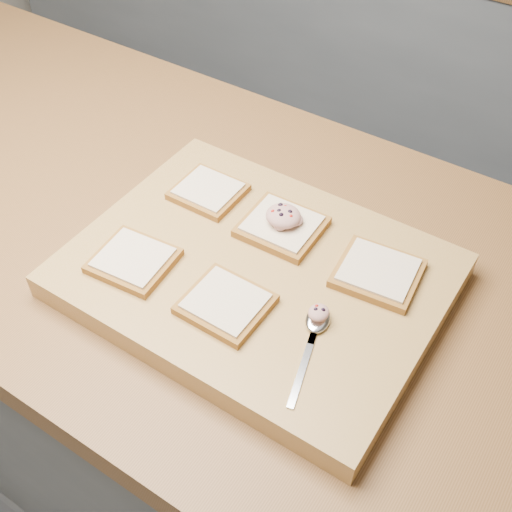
{
  "coord_description": "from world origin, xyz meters",
  "views": [
    {
      "loc": [
        0.52,
        -0.61,
        1.65
      ],
      "look_at": [
        0.16,
        -0.06,
        0.96
      ],
      "focal_mm": 45.0,
      "sensor_mm": 36.0,
      "label": 1
    }
  ],
  "objects": [
    {
      "name": "ground",
      "position": [
        0.0,
        0.0,
        0.0
      ],
      "size": [
        4.0,
        4.0,
        0.0
      ],
      "primitive_type": "plane",
      "color": "#515459",
      "rests_on": "ground"
    },
    {
      "name": "island_counter",
      "position": [
        0.0,
        0.0,
        0.45
      ],
      "size": [
        2.0,
        0.8,
        0.9
      ],
      "color": "slate",
      "rests_on": "ground"
    },
    {
      "name": "back_counter",
      "position": [
        0.0,
        1.43,
        0.47
      ],
      "size": [
        3.6,
        0.62,
        0.94
      ],
      "color": "slate",
      "rests_on": "ground"
    },
    {
      "name": "cutting_board",
      "position": [
        0.16,
        -0.06,
        0.92
      ],
      "size": [
        0.55,
        0.42,
        0.04
      ],
      "primitive_type": "cube",
      "color": "#A77E47",
      "rests_on": "island_counter"
    },
    {
      "name": "bread_far_left",
      "position": [
        0.0,
        0.04,
        0.95
      ],
      "size": [
        0.11,
        0.1,
        0.02
      ],
      "color": "brown",
      "rests_on": "cutting_board"
    },
    {
      "name": "bread_far_center",
      "position": [
        0.15,
        0.03,
        0.95
      ],
      "size": [
        0.12,
        0.11,
        0.02
      ],
      "color": "brown",
      "rests_on": "cutting_board"
    },
    {
      "name": "bread_far_right",
      "position": [
        0.32,
        0.03,
        0.95
      ],
      "size": [
        0.13,
        0.12,
        0.02
      ],
      "color": "brown",
      "rests_on": "cutting_board"
    },
    {
      "name": "bread_near_left",
      "position": [
        0.0,
        -0.15,
        0.95
      ],
      "size": [
        0.12,
        0.11,
        0.02
      ],
      "color": "brown",
      "rests_on": "cutting_board"
    },
    {
      "name": "bread_near_center",
      "position": [
        0.17,
        -0.15,
        0.95
      ],
      "size": [
        0.12,
        0.11,
        0.02
      ],
      "color": "brown",
      "rests_on": "cutting_board"
    },
    {
      "name": "tuna_salad_dollop",
      "position": [
        0.15,
        0.03,
        0.97
      ],
      "size": [
        0.06,
        0.05,
        0.03
      ],
      "color": "tan",
      "rests_on": "bread_far_center"
    },
    {
      "name": "spoon",
      "position": [
        0.29,
        -0.11,
        0.95
      ],
      "size": [
        0.07,
        0.17,
        0.01
      ],
      "color": "silver",
      "rests_on": "cutting_board"
    },
    {
      "name": "spoon_salad",
      "position": [
        0.29,
        -0.1,
        0.96
      ],
      "size": [
        0.03,
        0.03,
        0.02
      ],
      "color": "tan",
      "rests_on": "spoon"
    }
  ]
}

